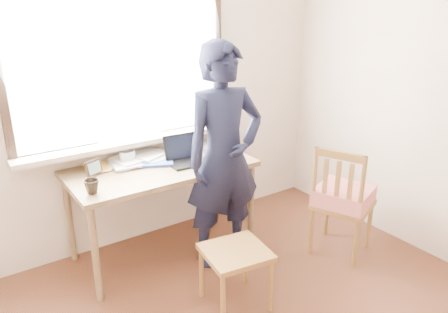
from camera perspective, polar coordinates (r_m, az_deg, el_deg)
room_shell at (r=2.15m, az=9.53°, el=9.07°), size 3.52×4.02×2.61m
desk at (r=3.53m, az=-8.21°, el=-2.44°), size 1.45×0.73×0.78m
laptop at (r=3.55m, az=-4.97°, el=0.10°), size 0.33×0.28×0.22m
mug_white at (r=3.59m, az=-12.51°, el=-0.05°), size 0.16×0.16×0.10m
mug_dark at (r=3.10m, az=-16.87°, el=-3.78°), size 0.12×0.12×0.10m
mouse at (r=3.65m, az=-0.50°, el=0.13°), size 0.08×0.06×0.03m
desk_clutter at (r=3.56m, az=-12.14°, el=-0.74°), size 0.81×0.49×0.04m
book_a at (r=3.54m, az=-14.52°, el=-1.21°), size 0.24×0.31×0.03m
book_b at (r=3.88m, az=-4.13°, el=1.21°), size 0.22×0.26×0.02m
picture_frame at (r=3.40m, az=-16.67°, el=-1.54°), size 0.13×0.07×0.11m
work_chair at (r=3.05m, az=1.53°, el=-13.18°), size 0.47×0.46×0.43m
side_chair at (r=3.71m, az=15.26°, el=-5.21°), size 0.55×0.56×0.95m
person at (r=3.35m, az=0.03°, el=-0.12°), size 0.68×0.48×1.76m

